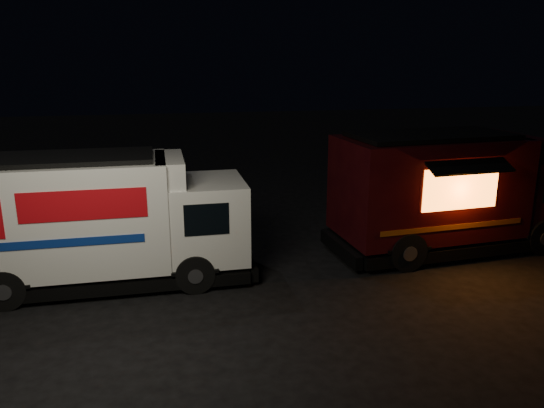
{
  "coord_description": "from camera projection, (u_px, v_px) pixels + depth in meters",
  "views": [
    {
      "loc": [
        -1.65,
        -11.67,
        5.13
      ],
      "look_at": [
        1.21,
        2.0,
        1.26
      ],
      "focal_mm": 35.0,
      "sensor_mm": 36.0,
      "label": 1
    }
  ],
  "objects": [
    {
      "name": "ground",
      "position": [
        240.0,
        279.0,
        12.71
      ],
      "size": [
        80.0,
        80.0,
        0.0
      ],
      "primitive_type": "plane",
      "color": "black",
      "rests_on": "ground"
    },
    {
      "name": "white_truck",
      "position": [
        106.0,
        220.0,
        12.18
      ],
      "size": [
        6.75,
        2.34,
        3.06
      ],
      "primitive_type": null,
      "rotation": [
        0.0,
        0.0,
        0.01
      ],
      "color": "white",
      "rests_on": "ground"
    },
    {
      "name": "red_truck",
      "position": [
        456.0,
        191.0,
        14.45
      ],
      "size": [
        7.14,
        3.11,
        3.24
      ],
      "primitive_type": null,
      "rotation": [
        0.0,
        0.0,
        0.08
      ],
      "color": "#35090B",
      "rests_on": "ground"
    }
  ]
}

